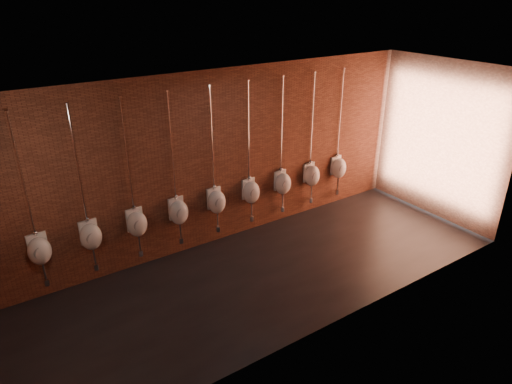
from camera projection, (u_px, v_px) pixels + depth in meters
ground at (266, 275)px, 7.66m from camera, size 8.50×8.50×0.00m
room_shell at (267, 164)px, 6.82m from camera, size 8.54×3.04×3.22m
urinal_0 at (39, 250)px, 6.75m from camera, size 0.37×0.33×2.71m
urinal_1 at (91, 235)px, 7.13m from camera, size 0.37×0.33×2.71m
urinal_2 at (137, 223)px, 7.51m from camera, size 0.37×0.33×2.71m
urinal_3 at (179, 211)px, 7.89m from camera, size 0.37×0.33×2.71m
urinal_4 at (216, 201)px, 8.27m from camera, size 0.37×0.33×2.71m
urinal_5 at (251, 191)px, 8.65m from camera, size 0.37×0.33×2.71m
urinal_6 at (283, 183)px, 9.03m from camera, size 0.37×0.33×2.71m
urinal_7 at (312, 175)px, 9.41m from camera, size 0.37×0.33×2.71m
urinal_8 at (339, 167)px, 9.79m from camera, size 0.37×0.33×2.71m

